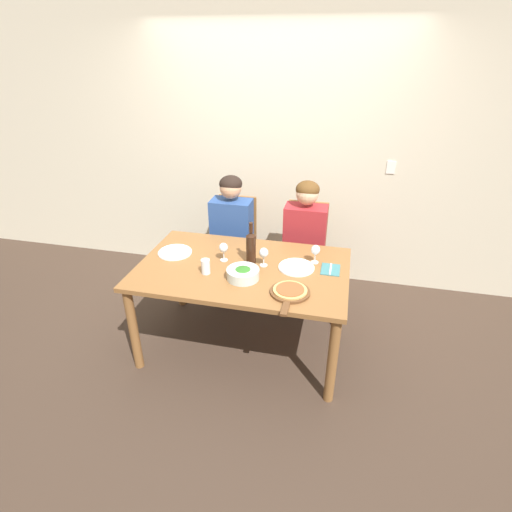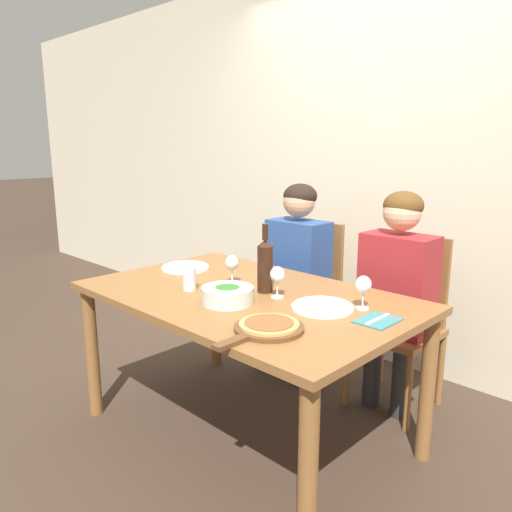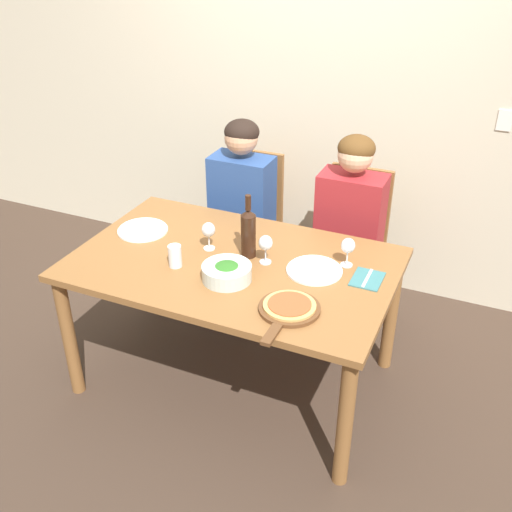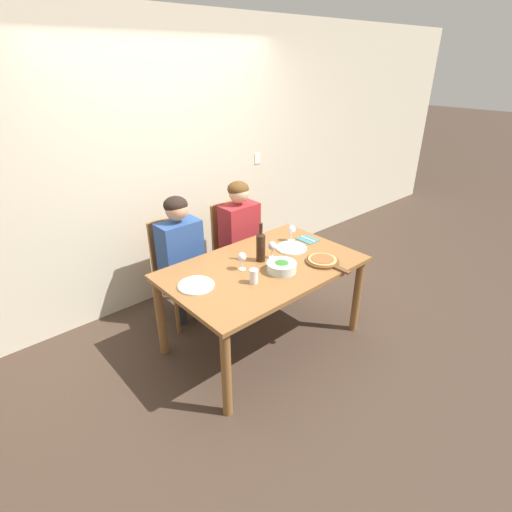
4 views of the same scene
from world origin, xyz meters
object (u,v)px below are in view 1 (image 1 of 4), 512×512
wine_glass_left (224,249)px  wine_glass_centre (264,254)px  person_man (305,234)px  water_tumbler (206,267)px  broccoli_bowl (243,274)px  person_woman (231,227)px  wine_bottle (251,247)px  chair_right (305,250)px  wine_glass_right (316,251)px  dinner_plate_left (175,252)px  fork_on_napkin (330,269)px  chair_left (235,243)px  dinner_plate_right (296,267)px  pizza_on_board (290,292)px

wine_glass_left → wine_glass_centre: bearing=-1.9°
person_man → water_tumbler: size_ratio=10.86×
broccoli_bowl → wine_glass_left: (-0.22, 0.23, 0.07)m
person_man → broccoli_bowl: person_man is taller
person_woman → wine_bottle: (0.36, -0.67, 0.16)m
chair_right → wine_glass_right: chair_right is taller
person_man → wine_glass_left: person_man is taller
person_woman → dinner_plate_left: size_ratio=4.46×
chair_right → fork_on_napkin: (0.27, -0.77, 0.25)m
broccoli_bowl → wine_glass_centre: bearing=64.1°
chair_left → wine_glass_left: 0.89m
person_man → dinner_plate_right: 0.68m
chair_right → wine_glass_centre: bearing=-105.9°
person_woman → wine_glass_left: 0.72m
dinner_plate_right → wine_glass_left: 0.58m
wine_bottle → dinner_plate_left: 0.66m
wine_bottle → chair_right: bearing=66.7°
fork_on_napkin → person_woman: bearing=146.2°
person_man → dinner_plate_right: bearing=-88.4°
person_woman → dinner_plate_left: person_woman is taller
person_woman → person_man: bearing=0.0°
wine_glass_right → water_tumbler: 0.85m
dinner_plate_right → fork_on_napkin: (0.26, 0.03, -0.01)m
water_tumbler → fork_on_napkin: 0.94m
wine_bottle → dinner_plate_left: size_ratio=1.23×
pizza_on_board → fork_on_napkin: pizza_on_board is taller
chair_left → wine_glass_left: bearing=-80.0°
wine_glass_centre → water_tumbler: 0.45m
broccoli_bowl → wine_glass_right: bearing=36.3°
water_tumbler → wine_glass_left: bearing=72.0°
dinner_plate_right → fork_on_napkin: size_ratio=1.53×
chair_left → person_man: 0.74m
wine_bottle → pizza_on_board: (0.36, -0.37, -0.12)m
wine_glass_left → dinner_plate_left: bearing=176.3°
wine_glass_centre → chair_right: bearing=74.1°
wine_glass_right → water_tumbler: (-0.77, -0.35, -0.05)m
broccoli_bowl → dinner_plate_left: size_ratio=0.87×
pizza_on_board → dinner_plate_right: bearing=90.9°
broccoli_bowl → wine_glass_right: 0.61m
chair_left → wine_glass_right: (0.84, -0.68, 0.35)m
fork_on_napkin → broccoli_bowl: bearing=-156.3°
person_man → wine_glass_centre: size_ratio=8.12×
person_man → wine_bottle: size_ratio=3.64×
dinner_plate_left → wine_glass_right: 1.14m
pizza_on_board → wine_glass_right: bearing=75.9°
wine_bottle → dinner_plate_right: size_ratio=1.23×
person_man → wine_glass_right: size_ratio=8.12×
chair_right → person_man: bearing=-90.0°
chair_right → wine_glass_left: size_ratio=6.40×
chair_left → wine_bottle: (0.36, -0.79, 0.38)m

